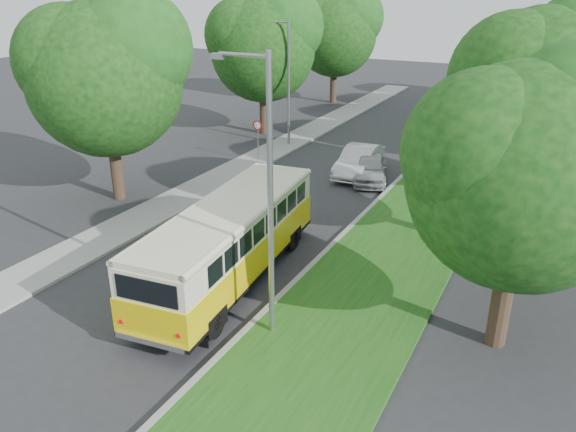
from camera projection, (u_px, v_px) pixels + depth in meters
The scene contains 13 objects.
ground at pixel (201, 267), 20.24m from camera, with size 120.00×120.00×0.00m, color #2C2C2F.
curb at pixel (345, 233), 22.81m from camera, with size 0.20×70.00×0.15m, color gray.
grass_verge at pixel (401, 244), 21.82m from camera, with size 4.50×70.00×0.13m, color #195216.
sidewalk at pixel (179, 199), 26.35m from camera, with size 2.20×70.00×0.12m, color gray.
treeline at pixel (428, 51), 31.43m from camera, with size 24.27×41.91×9.46m.
lamppost_near at pixel (267, 193), 14.74m from camera, with size 1.71×0.16×8.00m.
lamppost_far at pixel (287, 79), 33.79m from camera, with size 1.71×0.16×7.50m.
warning_sign at pixel (258, 133), 31.32m from camera, with size 0.56×0.10×2.50m.
vintage_bus at pixel (230, 244), 18.74m from camera, with size 2.45×9.51×2.83m, color yellow, non-canonical shape.
car_silver at pixel (370, 168), 28.74m from camera, with size 1.65×4.09×1.39m, color #A4A4A9.
car_white at pixel (359, 161), 29.66m from camera, with size 1.60×4.58×1.51m, color silver.
car_blue at pixel (438, 125), 37.84m from camera, with size 1.76×4.33×1.26m, color #121A52.
car_grey at pixel (445, 110), 41.50m from camera, with size 2.55×5.52×1.53m, color #5B5D63.
Camera 1 is at (11.00, -14.57, 9.47)m, focal length 35.00 mm.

